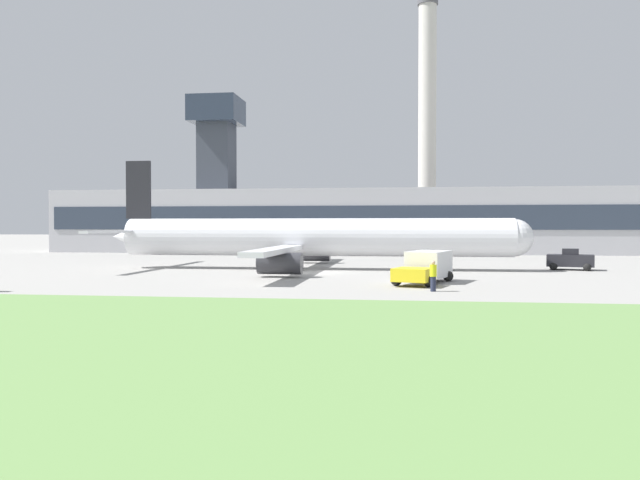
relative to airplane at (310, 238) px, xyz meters
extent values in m
plane|color=#999691|center=(1.37, -3.95, -2.63)|extent=(400.00, 400.00, 0.00)
cube|color=#668E4C|center=(1.37, -40.45, -2.60)|extent=(240.00, 37.00, 0.06)
cube|color=#B2B2B7|center=(1.37, 34.02, 1.68)|extent=(84.57, 11.48, 8.63)
cube|color=#2D3847|center=(1.37, 28.23, 2.12)|extent=(82.87, 0.16, 3.11)
cube|color=#383D47|center=(-18.59, 34.02, 6.49)|extent=(4.57, 4.57, 18.24)
cube|color=#283342|center=(-18.59, 34.02, 17.43)|extent=(6.86, 6.86, 3.66)
cylinder|color=beige|center=(11.86, 56.71, 18.13)|extent=(3.06, 3.06, 41.53)
cylinder|color=#4C4C51|center=(11.86, 56.71, 39.36)|extent=(3.52, 3.52, 0.92)
cylinder|color=silver|center=(0.46, 0.00, 0.08)|extent=(32.80, 3.19, 3.19)
sphere|color=silver|center=(16.86, 0.00, 0.08)|extent=(3.04, 3.04, 3.04)
cone|color=silver|center=(-15.94, 0.00, 0.08)|extent=(3.51, 3.04, 3.04)
cube|color=#232328|center=(-15.27, 0.00, 4.22)|extent=(2.24, 0.24, 5.08)
cube|color=silver|center=(-15.50, -4.60, 0.56)|extent=(0.72, 9.20, 0.20)
cube|color=silver|center=(-15.50, 4.60, 0.56)|extent=(0.72, 9.20, 0.20)
cube|color=silver|center=(-1.18, -8.30, -0.71)|extent=(1.61, 15.33, 0.36)
cube|color=silver|center=(-1.18, 8.30, -0.71)|extent=(1.61, 15.33, 0.36)
cylinder|color=#333338|center=(-0.88, -8.49, -1.65)|extent=(3.18, 1.57, 1.57)
cylinder|color=#333338|center=(-0.88, 8.49, -1.65)|extent=(3.18, 1.57, 1.57)
cylinder|color=#59595B|center=(11.12, 0.00, -1.40)|extent=(0.20, 0.20, 1.38)
sphere|color=black|center=(11.12, 0.00, -2.09)|extent=(1.08, 1.08, 1.08)
cylinder|color=#59595B|center=(-2.82, -2.20, -1.40)|extent=(0.20, 0.20, 1.38)
sphere|color=black|center=(-2.82, -2.20, -2.09)|extent=(1.08, 1.08, 1.08)
cylinder|color=#59595B|center=(-2.82, 2.20, -1.40)|extent=(0.20, 0.20, 1.38)
sphere|color=black|center=(-2.82, 2.20, -2.09)|extent=(1.08, 1.08, 1.08)
cube|color=#232328|center=(21.72, 1.95, -1.85)|extent=(4.06, 2.81, 0.99)
cube|color=black|center=(21.72, 1.95, -1.11)|extent=(1.60, 1.63, 0.50)
sphere|color=black|center=(22.72, 0.73, -2.31)|extent=(0.64, 0.64, 0.64)
sphere|color=black|center=(23.20, 2.48, -2.31)|extent=(0.64, 0.64, 0.64)
sphere|color=black|center=(20.24, 1.41, -2.31)|extent=(0.64, 0.64, 0.64)
sphere|color=black|center=(20.72, 3.16, -2.31)|extent=(0.64, 0.64, 0.64)
cube|color=yellow|center=(8.51, -14.13, -1.92)|extent=(2.76, 2.80, 0.80)
cube|color=silver|center=(9.56, -10.96, -1.46)|extent=(3.27, 4.31, 1.71)
sphere|color=black|center=(7.48, -13.95, -2.28)|extent=(0.70, 0.70, 0.70)
sphere|color=black|center=(9.43, -14.60, -2.28)|extent=(0.70, 0.70, 0.70)
sphere|color=black|center=(8.89, -9.73, -2.28)|extent=(0.70, 0.70, 0.70)
sphere|color=black|center=(10.84, -10.38, -2.28)|extent=(0.70, 0.70, 0.70)
cylinder|color=#23283D|center=(9.56, -16.95, -2.21)|extent=(0.40, 0.40, 0.84)
cylinder|color=yellow|center=(9.56, -16.95, -1.46)|extent=(0.50, 0.50, 0.66)
sphere|color=tan|center=(9.56, -16.95, -1.02)|extent=(0.23, 0.23, 0.23)
camera|label=1|loc=(7.93, -52.31, 1.04)|focal=35.00mm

